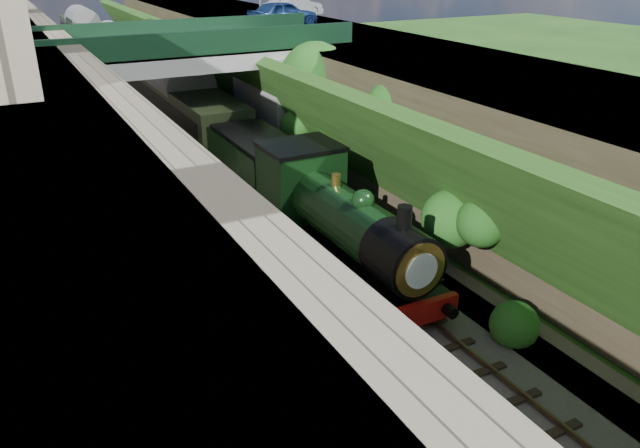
% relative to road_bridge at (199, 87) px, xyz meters
% --- Properties ---
extents(ground, '(160.00, 160.00, 0.00)m').
position_rel_road_bridge_xyz_m(ground, '(-0.94, -24.00, -4.08)').
color(ground, '#1E4714').
rests_on(ground, ground).
extents(trackbed, '(10.00, 90.00, 0.20)m').
position_rel_road_bridge_xyz_m(trackbed, '(-0.94, -4.00, -3.98)').
color(trackbed, '#473F38').
rests_on(trackbed, ground).
extents(retaining_wall, '(1.00, 90.00, 7.00)m').
position_rel_road_bridge_xyz_m(retaining_wall, '(-6.44, -4.00, -0.58)').
color(retaining_wall, '#756B56').
rests_on(retaining_wall, ground).
extents(street_plateau_right, '(8.00, 90.00, 6.25)m').
position_rel_road_bridge_xyz_m(street_plateau_right, '(8.56, -4.00, -0.95)').
color(street_plateau_right, '#262628').
rests_on(street_plateau_right, ground).
extents(embankment_slope, '(4.63, 90.00, 6.36)m').
position_rel_road_bridge_xyz_m(embankment_slope, '(4.02, -6.46, -1.38)').
color(embankment_slope, '#1E4714').
rests_on(embankment_slope, ground).
extents(track_left, '(2.50, 90.00, 0.20)m').
position_rel_road_bridge_xyz_m(track_left, '(-2.94, -4.00, -3.83)').
color(track_left, black).
rests_on(track_left, trackbed).
extents(track_right, '(2.50, 90.00, 0.20)m').
position_rel_road_bridge_xyz_m(track_right, '(0.26, -4.00, -3.83)').
color(track_right, black).
rests_on(track_right, trackbed).
extents(road_bridge, '(16.00, 6.40, 7.25)m').
position_rel_road_bridge_xyz_m(road_bridge, '(0.00, 0.00, 0.00)').
color(road_bridge, gray).
rests_on(road_bridge, ground).
extents(tree, '(3.60, 3.80, 6.60)m').
position_rel_road_bridge_xyz_m(tree, '(4.97, -3.86, 0.57)').
color(tree, black).
rests_on(tree, ground).
extents(car_blue, '(4.95, 2.90, 1.58)m').
position_rel_road_bridge_xyz_m(car_blue, '(7.20, 4.98, 2.96)').
color(car_blue, navy).
rests_on(car_blue, street_plateau_right).
extents(car_silver, '(4.89, 3.31, 1.53)m').
position_rel_road_bridge_xyz_m(car_silver, '(9.98, 9.28, 2.94)').
color(car_silver, '#9B9CA0').
rests_on(car_silver, street_plateau_right).
extents(locomotive, '(3.10, 10.22, 3.83)m').
position_rel_road_bridge_xyz_m(locomotive, '(0.26, -14.74, -2.18)').
color(locomotive, black).
rests_on(locomotive, trackbed).
extents(tender, '(2.70, 6.00, 3.05)m').
position_rel_road_bridge_xyz_m(tender, '(0.26, -7.38, -2.46)').
color(tender, black).
rests_on(tender, trackbed).
extents(coach_front, '(2.90, 18.00, 3.70)m').
position_rel_road_bridge_xyz_m(coach_front, '(0.26, 5.22, -2.03)').
color(coach_front, black).
rests_on(coach_front, trackbed).
extents(coach_middle, '(2.90, 18.00, 3.70)m').
position_rel_road_bridge_xyz_m(coach_middle, '(0.26, 24.02, -2.03)').
color(coach_middle, black).
rests_on(coach_middle, trackbed).
extents(coach_rear, '(2.90, 18.00, 3.70)m').
position_rel_road_bridge_xyz_m(coach_rear, '(0.26, 42.82, -2.03)').
color(coach_rear, black).
rests_on(coach_rear, trackbed).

